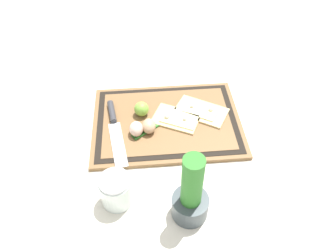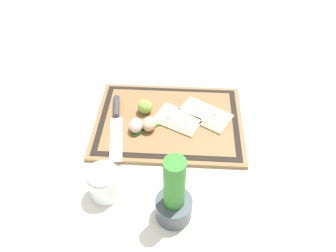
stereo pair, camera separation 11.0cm
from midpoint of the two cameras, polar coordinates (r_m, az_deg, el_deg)
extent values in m
plane|color=silver|center=(1.16, 2.85, 0.36)|extent=(6.00, 6.00, 0.00)
cube|color=brown|center=(1.15, 2.86, 0.61)|extent=(0.52, 0.38, 0.01)
cube|color=black|center=(1.15, 2.88, 0.89)|extent=(0.48, 0.35, 0.00)
cube|color=brown|center=(1.15, 2.88, 0.94)|extent=(0.44, 0.31, 0.00)
cube|color=#DBBC7F|center=(1.17, 9.06, 1.82)|extent=(0.21, 0.18, 0.01)
cube|color=beige|center=(1.17, 8.51, 2.27)|extent=(0.16, 0.14, 0.00)
sphere|color=silver|center=(1.16, 10.80, 2.02)|extent=(0.02, 0.02, 0.02)
sphere|color=silver|center=(1.17, 7.57, 2.91)|extent=(0.01, 0.01, 0.01)
cube|color=#DBBC7F|center=(1.14, 4.53, 0.95)|extent=(0.19, 0.16, 0.01)
cube|color=beige|center=(1.14, 5.08, 0.94)|extent=(0.14, 0.12, 0.00)
sphere|color=silver|center=(1.13, 3.02, 1.45)|extent=(0.02, 0.02, 0.02)
sphere|color=silver|center=(1.13, 6.00, 0.81)|extent=(0.01, 0.01, 0.01)
cube|color=silver|center=(1.09, -6.18, -2.33)|extent=(0.07, 0.20, 0.00)
cylinder|color=#38383D|center=(1.18, -6.37, 3.29)|extent=(0.04, 0.10, 0.02)
ellipsoid|color=tan|center=(1.10, -0.50, 0.19)|extent=(0.05, 0.06, 0.05)
ellipsoid|color=beige|center=(1.09, -2.73, -0.06)|extent=(0.05, 0.06, 0.05)
sphere|color=#7FB742|center=(1.16, -1.31, 3.28)|extent=(0.05, 0.05, 0.05)
sphere|color=red|center=(1.19, -1.15, 3.96)|extent=(0.02, 0.02, 0.02)
cylinder|color=#2D7528|center=(1.14, 3.31, 1.15)|extent=(0.27, 0.14, 0.01)
cylinder|color=#2D7528|center=(1.14, 3.31, 1.15)|extent=(0.26, 0.16, 0.01)
cylinder|color=#2D7528|center=(1.14, 3.31, 1.15)|extent=(0.25, 0.18, 0.01)
cylinder|color=#3D474C|center=(0.92, 4.56, -14.26)|extent=(0.10, 0.10, 0.07)
cylinder|color=#2D7528|center=(0.83, 4.96, -10.79)|extent=(0.06, 0.06, 0.20)
cylinder|color=silver|center=(0.95, -7.72, -10.18)|extent=(0.09, 0.09, 0.09)
cylinder|color=#D16023|center=(0.97, -7.56, -11.07)|extent=(0.08, 0.08, 0.03)
cylinder|color=silver|center=(0.91, -8.03, -8.43)|extent=(0.09, 0.09, 0.01)
camera|label=1|loc=(0.06, -87.13, 2.99)|focal=35.00mm
camera|label=2|loc=(0.06, 92.87, -2.99)|focal=35.00mm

